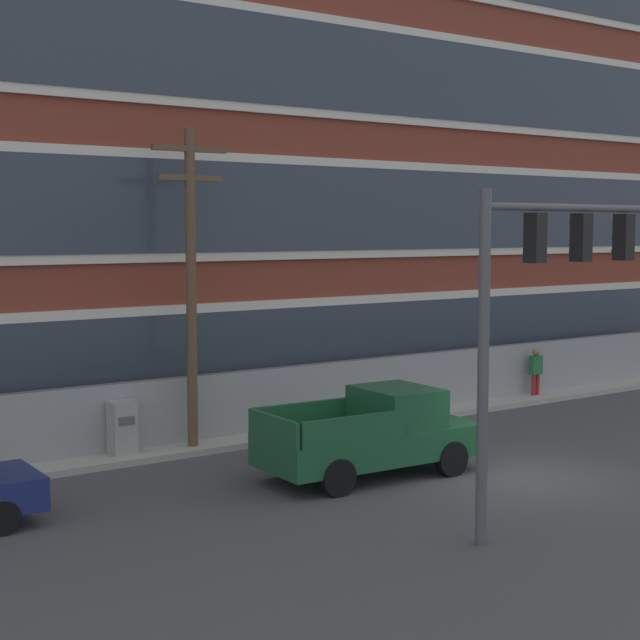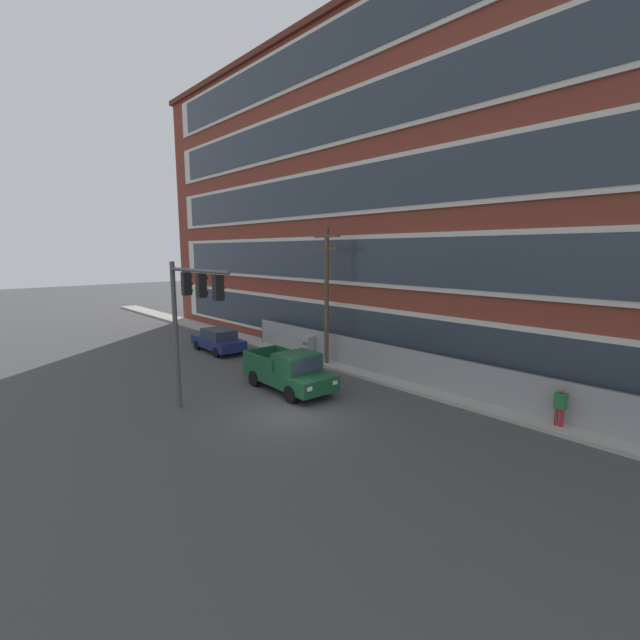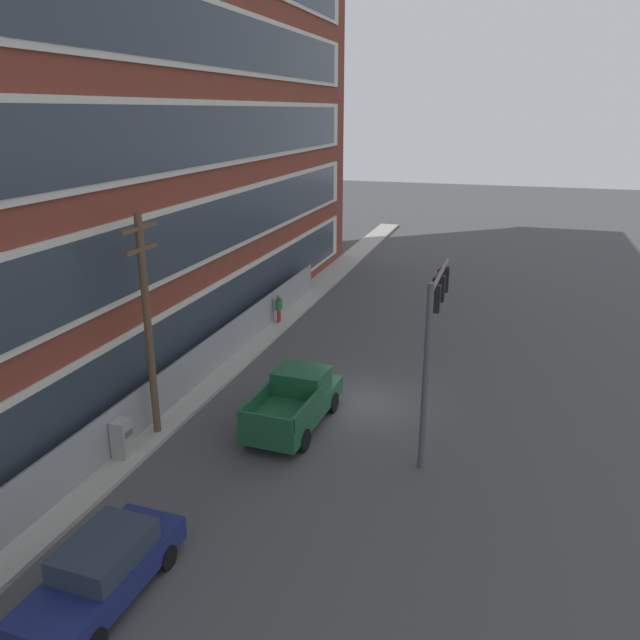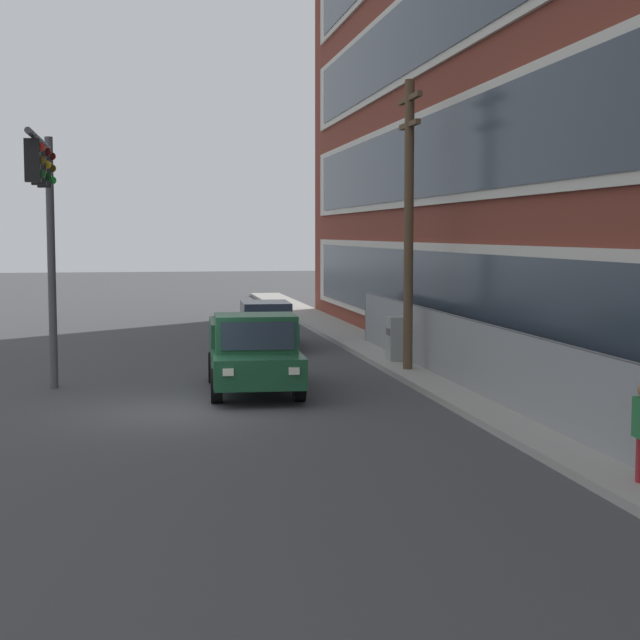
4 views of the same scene
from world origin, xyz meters
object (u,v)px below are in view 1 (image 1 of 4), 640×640
utility_pole_near_corner (191,277)px  electrical_cabinet (122,431)px  traffic_signal_mast (540,287)px  pedestrian_near_cabinet (536,370)px  pickup_truck_dark_green (375,435)px

utility_pole_near_corner → electrical_cabinet: size_ratio=5.53×
utility_pole_near_corner → electrical_cabinet: 4.09m
traffic_signal_mast → pedestrian_near_cabinet: (10.57, 9.54, -3.55)m
pickup_truck_dark_green → utility_pole_near_corner: 6.09m
pickup_truck_dark_green → pedestrian_near_cabinet: pickup_truck_dark_green is taller
pedestrian_near_cabinet → pickup_truck_dark_green: bearing=-156.0°
pickup_truck_dark_green → utility_pole_near_corner: bearing=116.2°
pickup_truck_dark_green → utility_pole_near_corner: utility_pole_near_corner is taller
traffic_signal_mast → utility_pole_near_corner: bearing=102.6°
pickup_truck_dark_green → traffic_signal_mast: bearing=-91.4°
traffic_signal_mast → electrical_cabinet: 11.02m
utility_pole_near_corner → pedestrian_near_cabinet: (12.67, 0.15, -3.41)m
traffic_signal_mast → electrical_cabinet: bearing=112.3°
pickup_truck_dark_green → electrical_cabinet: bearing=130.8°
utility_pole_near_corner → pickup_truck_dark_green: bearing=-63.8°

